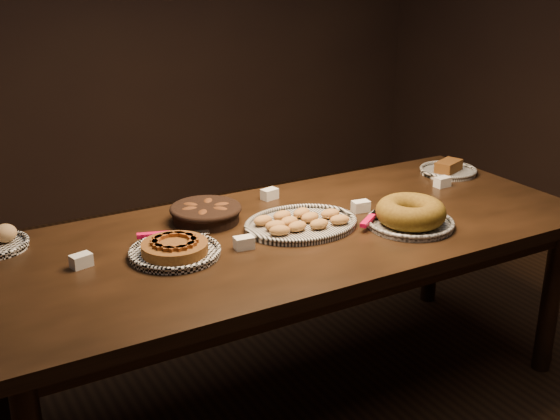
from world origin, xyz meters
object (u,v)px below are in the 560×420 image
buffet_table (291,248)px  madeleine_platter (300,223)px  apple_tart_plate (175,250)px  bundt_cake_plate (410,215)px

buffet_table → madeleine_platter: madeleine_platter is taller
apple_tart_plate → madeleine_platter: 0.52m
buffet_table → madeleine_platter: (0.05, 0.01, 0.09)m
madeleine_platter → bundt_cake_plate: bundt_cake_plate is taller
madeleine_platter → bundt_cake_plate: size_ratio=1.18×
buffet_table → apple_tart_plate: bearing=-180.0°
madeleine_platter → bundt_cake_plate: bearing=-28.7°
buffet_table → apple_tart_plate: (-0.48, -0.00, 0.10)m
apple_tart_plate → buffet_table: bearing=1.4°
bundt_cake_plate → madeleine_platter: bearing=131.9°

